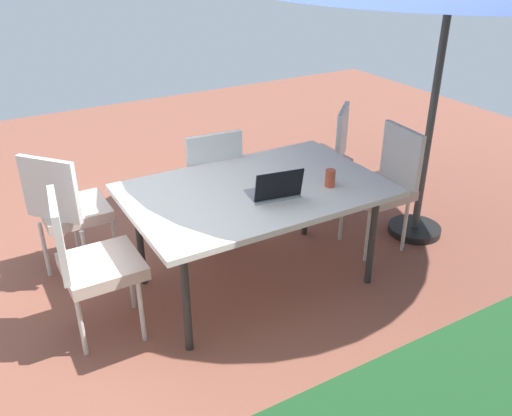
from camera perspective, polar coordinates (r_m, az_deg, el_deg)
ground_plane at (r=4.06m, az=-0.00°, el=-7.89°), size 10.00×10.00×0.02m
dining_table at (r=3.68m, az=-0.00°, el=1.40°), size 1.73×1.12×0.77m
chair_east at (r=3.43m, az=-17.02°, el=-5.20°), size 0.49×0.48×0.98m
chair_south at (r=4.33m, az=-4.95°, el=2.98°), size 0.47×0.48×0.98m
chair_southeast at (r=4.11m, az=-19.11°, el=0.12°), size 0.59×0.58×0.98m
chair_west at (r=4.38m, az=13.23°, el=2.62°), size 0.48×0.47×0.98m
chair_southwest at (r=4.86m, az=7.13°, el=5.66°), size 0.59×0.59×0.98m
laptop at (r=3.51m, az=1.97°, el=1.83°), size 0.36×0.29×0.21m
cup at (r=3.69m, az=7.79°, el=3.12°), size 0.07×0.07×0.12m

